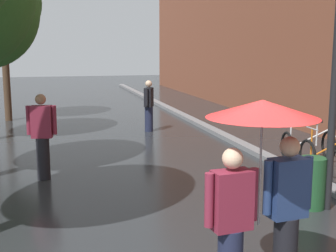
% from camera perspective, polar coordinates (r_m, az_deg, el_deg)
% --- Properties ---
extents(kerb_strip, '(0.30, 36.00, 0.12)m').
position_cam_1_polar(kerb_strip, '(14.80, 4.93, -0.17)').
color(kerb_strip, slate).
rests_on(kerb_strip, ground).
extents(street_tree_3, '(2.73, 2.73, 5.57)m').
position_cam_1_polar(street_tree_3, '(17.41, -20.21, 14.34)').
color(street_tree_3, '#473323').
rests_on(street_tree_3, ground).
extents(parked_bicycle_2, '(1.12, 0.76, 0.96)m').
position_cam_1_polar(parked_bicycle_2, '(10.35, 19.65, -3.25)').
color(parked_bicycle_2, black).
rests_on(parked_bicycle_2, ground).
extents(parked_bicycle_3, '(1.17, 0.85, 0.96)m').
position_cam_1_polar(parked_bicycle_3, '(11.08, 17.22, -2.28)').
color(parked_bicycle_3, black).
rests_on(parked_bicycle_3, ground).
extents(couple_under_umbrella, '(1.25, 1.14, 2.10)m').
position_cam_1_polar(couple_under_umbrella, '(4.70, 11.66, -5.23)').
color(couple_under_umbrella, '#1E233D').
rests_on(couple_under_umbrella, ground).
extents(street_lamp_post, '(0.24, 0.24, 4.09)m').
position_cam_1_polar(street_lamp_post, '(7.56, 20.41, 7.63)').
color(street_lamp_post, black).
rests_on(street_lamp_post, ground).
extents(litter_bin, '(0.44, 0.44, 0.85)m').
position_cam_1_polar(litter_bin, '(7.84, 17.68, -6.84)').
color(litter_bin, '#1E4C28').
rests_on(litter_bin, ground).
extents(pedestrian_walking_midground, '(0.58, 0.29, 1.72)m').
position_cam_1_polar(pedestrian_walking_midground, '(9.32, -15.57, -1.24)').
color(pedestrian_walking_midground, black).
rests_on(pedestrian_walking_midground, ground).
extents(pedestrian_walking_far, '(0.38, 0.54, 1.62)m').
position_cam_1_polar(pedestrian_walking_far, '(14.25, -2.44, 2.58)').
color(pedestrian_walking_far, '#1E233D').
rests_on(pedestrian_walking_far, ground).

